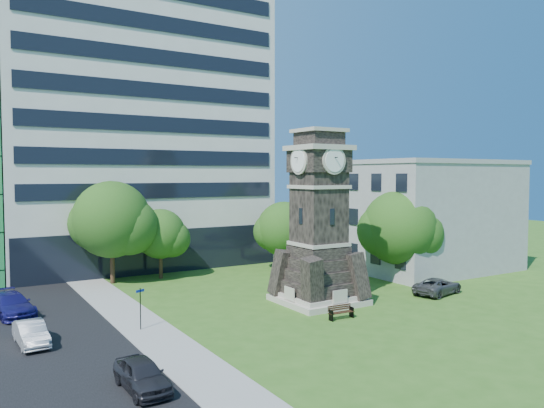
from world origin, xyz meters
TOP-DOWN VIEW (x-y plane):
  - ground at (0.00, 0.00)m, footprint 160.00×160.00m
  - sidewalk at (-9.50, 5.00)m, footprint 3.00×70.00m
  - clock_tower at (3.00, 2.00)m, footprint 5.40×5.40m
  - office_tall at (-3.20, 25.84)m, footprint 26.20×15.11m
  - office_low at (19.97, 8.00)m, footprint 15.20×12.20m
  - car_street_south at (-12.43, -6.57)m, footprint 1.69×3.92m
  - car_street_mid at (-15.63, 2.30)m, footprint 1.55×3.87m
  - car_street_north at (-15.97, 9.30)m, footprint 2.93×5.30m
  - car_east_lot at (12.24, -0.63)m, footprint 4.81×2.97m
  - park_bench at (1.64, -2.22)m, footprint 1.73×0.46m
  - street_sign at (-9.85, 1.89)m, footprint 0.59×0.06m
  - tree_nw at (-7.64, 16.29)m, footprint 7.02×6.38m
  - tree_nc at (-3.52, 16.20)m, footprint 4.77×4.34m
  - tree_ne at (7.99, 14.21)m, footprint 5.74×5.22m
  - tree_east at (13.31, 4.46)m, footprint 6.92×6.29m

SIDE VIEW (x-z plane):
  - ground at x=0.00m, z-range 0.00..0.00m
  - sidewalk at x=-9.50m, z-range 0.00..0.06m
  - park_bench at x=1.64m, z-range 0.03..0.92m
  - car_east_lot at x=12.24m, z-range 0.00..1.24m
  - car_street_mid at x=-15.63m, z-range 0.00..1.25m
  - car_street_south at x=-12.43m, z-range 0.00..1.32m
  - car_street_north at x=-15.97m, z-range 0.00..1.45m
  - street_sign at x=-9.85m, z-range 0.31..2.78m
  - tree_ne at x=7.99m, z-range 0.49..6.99m
  - tree_nc at x=-3.52m, z-range 0.71..6.79m
  - tree_east at x=13.31m, z-range 0.54..8.27m
  - tree_nw at x=-7.64m, z-range 0.86..9.40m
  - office_low at x=19.97m, z-range 0.01..10.41m
  - clock_tower at x=3.00m, z-range -0.83..11.39m
  - office_tall at x=-3.20m, z-range -0.08..28.52m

